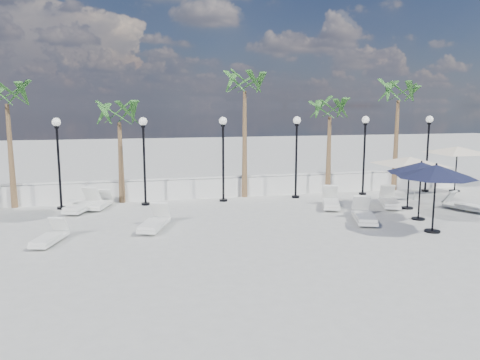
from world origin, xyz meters
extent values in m
plane|color=#A3A39E|center=(0.00, 0.00, 0.00)|extent=(100.00, 100.00, 0.00)
cube|color=silver|center=(0.00, 7.50, 0.45)|extent=(26.00, 0.30, 0.90)
cube|color=silver|center=(0.00, 7.50, 0.97)|extent=(26.00, 0.12, 0.08)
cylinder|color=black|center=(-7.00, 6.50, 0.05)|extent=(0.36, 0.36, 0.10)
cylinder|color=black|center=(-7.00, 6.50, 1.75)|extent=(0.10, 0.10, 3.50)
cylinder|color=black|center=(-7.00, 6.50, 3.45)|extent=(0.18, 0.18, 0.10)
sphere|color=white|center=(-7.00, 6.50, 3.66)|extent=(0.36, 0.36, 0.36)
cylinder|color=black|center=(-3.50, 6.50, 0.05)|extent=(0.36, 0.36, 0.10)
cylinder|color=black|center=(-3.50, 6.50, 1.75)|extent=(0.10, 0.10, 3.50)
cylinder|color=black|center=(-3.50, 6.50, 3.45)|extent=(0.18, 0.18, 0.10)
sphere|color=white|center=(-3.50, 6.50, 3.66)|extent=(0.36, 0.36, 0.36)
cylinder|color=black|center=(0.00, 6.50, 0.05)|extent=(0.36, 0.36, 0.10)
cylinder|color=black|center=(0.00, 6.50, 1.75)|extent=(0.10, 0.10, 3.50)
cylinder|color=black|center=(0.00, 6.50, 3.45)|extent=(0.18, 0.18, 0.10)
sphere|color=white|center=(0.00, 6.50, 3.66)|extent=(0.36, 0.36, 0.36)
cylinder|color=black|center=(3.50, 6.50, 0.05)|extent=(0.36, 0.36, 0.10)
cylinder|color=black|center=(3.50, 6.50, 1.75)|extent=(0.10, 0.10, 3.50)
cylinder|color=black|center=(3.50, 6.50, 3.45)|extent=(0.18, 0.18, 0.10)
sphere|color=white|center=(3.50, 6.50, 3.66)|extent=(0.36, 0.36, 0.36)
cylinder|color=black|center=(7.00, 6.50, 0.05)|extent=(0.36, 0.36, 0.10)
cylinder|color=black|center=(7.00, 6.50, 1.75)|extent=(0.10, 0.10, 3.50)
cylinder|color=black|center=(7.00, 6.50, 3.45)|extent=(0.18, 0.18, 0.10)
sphere|color=white|center=(7.00, 6.50, 3.66)|extent=(0.36, 0.36, 0.36)
cylinder|color=black|center=(10.50, 6.50, 0.05)|extent=(0.36, 0.36, 0.10)
cylinder|color=black|center=(10.50, 6.50, 1.75)|extent=(0.10, 0.10, 3.50)
cylinder|color=black|center=(10.50, 6.50, 3.45)|extent=(0.18, 0.18, 0.10)
sphere|color=white|center=(10.50, 6.50, 3.66)|extent=(0.36, 0.36, 0.36)
cone|color=brown|center=(-9.00, 7.30, 2.20)|extent=(0.28, 0.28, 4.40)
cone|color=brown|center=(-4.50, 7.30, 1.80)|extent=(0.28, 0.28, 3.60)
cone|color=brown|center=(1.20, 7.30, 2.50)|extent=(0.28, 0.28, 5.00)
cone|color=brown|center=(5.50, 7.30, 1.90)|extent=(0.28, 0.28, 3.80)
cone|color=brown|center=(9.20, 7.30, 2.30)|extent=(0.28, 0.28, 4.60)
cube|color=silver|center=(-5.40, 6.20, 0.14)|extent=(1.03, 1.82, 0.09)
cube|color=silver|center=(-5.46, 5.98, 0.24)|extent=(0.84, 1.27, 0.09)
cube|color=silver|center=(-5.20, 6.87, 0.49)|extent=(0.63, 0.54, 0.54)
cube|color=silver|center=(-3.37, 2.18, 0.16)|extent=(1.31, 2.10, 0.11)
cube|color=silver|center=(-3.46, 1.92, 0.28)|extent=(1.05, 1.48, 0.11)
cube|color=silver|center=(-3.09, 2.93, 0.56)|extent=(0.75, 0.66, 0.62)
cube|color=silver|center=(-6.69, 1.20, 0.14)|extent=(1.06, 1.81, 0.09)
cube|color=silver|center=(-6.75, 0.98, 0.24)|extent=(0.86, 1.27, 0.09)
cube|color=silver|center=(-6.48, 1.86, 0.48)|extent=(0.63, 0.55, 0.54)
cube|color=silver|center=(-6.10, 5.80, 0.17)|extent=(1.47, 2.23, 0.11)
cube|color=silver|center=(-6.21, 5.53, 0.30)|extent=(1.16, 1.58, 0.11)
cube|color=silver|center=(-5.77, 6.59, 0.60)|extent=(0.81, 0.72, 0.66)
cube|color=silver|center=(4.19, 4.04, 0.17)|extent=(1.38, 2.15, 0.11)
cube|color=silver|center=(4.09, 3.78, 0.29)|extent=(1.10, 1.52, 0.11)
cube|color=silver|center=(4.49, 4.81, 0.57)|extent=(0.77, 0.69, 0.64)
cube|color=silver|center=(4.34, 1.40, 0.17)|extent=(1.35, 2.19, 0.11)
cube|color=silver|center=(4.24, 1.13, 0.29)|extent=(1.08, 1.54, 0.11)
cube|color=silver|center=(4.62, 2.19, 0.58)|extent=(0.78, 0.68, 0.65)
cube|color=silver|center=(6.72, 3.59, 0.16)|extent=(1.38, 2.10, 0.11)
cube|color=silver|center=(6.62, 3.35, 0.28)|extent=(1.10, 1.48, 0.11)
cube|color=silver|center=(7.03, 4.34, 0.56)|extent=(0.76, 0.68, 0.62)
cube|color=silver|center=(9.41, 2.20, 0.14)|extent=(1.24, 1.84, 0.09)
cube|color=silver|center=(9.50, 1.98, 0.25)|extent=(0.98, 1.30, 0.09)
cube|color=silver|center=(9.13, 2.85, 0.49)|extent=(0.67, 0.60, 0.55)
cylinder|color=silver|center=(-6.42, 5.70, 0.01)|extent=(0.40, 0.40, 0.03)
cylinder|color=silver|center=(-6.42, 5.70, 0.24)|extent=(0.06, 0.06, 0.48)
cylinder|color=silver|center=(-6.42, 5.70, 0.49)|extent=(0.52, 0.52, 0.03)
cylinder|color=silver|center=(8.62, 4.63, 0.02)|extent=(0.43, 0.43, 0.03)
cylinder|color=silver|center=(8.62, 4.63, 0.26)|extent=(0.06, 0.06, 0.52)
cylinder|color=silver|center=(8.62, 4.63, 0.53)|extent=(0.56, 0.56, 0.03)
cylinder|color=black|center=(6.60, 1.34, 0.03)|extent=(0.51, 0.51, 0.05)
cylinder|color=black|center=(6.60, 1.34, 1.09)|extent=(0.06, 0.06, 2.18)
cone|color=black|center=(6.60, 1.34, 2.02)|extent=(2.54, 2.54, 0.41)
sphere|color=black|center=(6.60, 1.34, 2.24)|extent=(0.07, 0.07, 0.07)
cylinder|color=black|center=(5.98, -0.38, 0.03)|extent=(0.54, 0.54, 0.06)
cylinder|color=black|center=(5.98, -0.38, 1.15)|extent=(0.07, 0.07, 2.30)
cone|color=black|center=(5.98, -0.38, 2.13)|extent=(2.69, 2.69, 0.43)
sphere|color=black|center=(5.98, -0.38, 2.37)|extent=(0.08, 0.08, 0.08)
cylinder|color=black|center=(7.30, 3.15, 0.03)|extent=(0.49, 0.49, 0.06)
cylinder|color=black|center=(7.30, 3.15, 1.09)|extent=(0.07, 0.07, 2.18)
pyramid|color=beige|center=(7.30, 3.15, 2.21)|extent=(4.83, 4.83, 0.33)
cylinder|color=black|center=(12.00, 6.20, 0.03)|extent=(0.52, 0.52, 0.06)
cylinder|color=black|center=(12.00, 6.20, 1.14)|extent=(0.07, 0.07, 2.27)
pyramid|color=beige|center=(12.00, 6.20, 2.30)|extent=(4.93, 4.93, 0.35)
camera|label=1|loc=(-4.17, -14.09, 4.32)|focal=35.00mm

